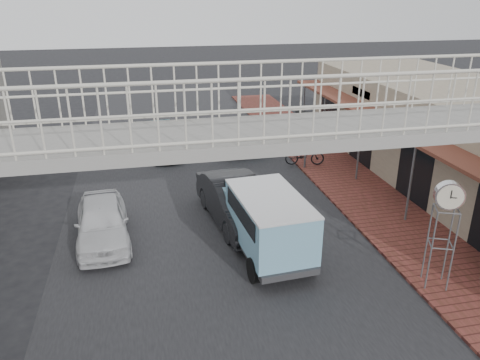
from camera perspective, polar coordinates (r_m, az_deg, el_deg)
name	(u,v)px	position (r m, az deg, el deg)	size (l,w,h in m)	color
ground	(219,258)	(14.63, -2.58, -9.54)	(120.00, 120.00, 0.00)	black
road_strip	(219,258)	(14.62, -2.58, -9.52)	(10.00, 60.00, 0.01)	black
sidewalk	(369,199)	(19.09, 15.41, -2.28)	(3.00, 40.00, 0.10)	brown
shophouse_row	(461,137)	(21.59, 25.38, 4.73)	(7.20, 18.00, 4.00)	gray
footbridge	(250,226)	(9.64, 1.20, -5.63)	(16.40, 2.40, 6.34)	gray
white_hatchback	(102,222)	(15.90, -16.46, -4.88)	(1.65, 4.10, 1.40)	silver
dark_sedan	(236,201)	(16.43, -0.45, -2.63)	(1.68, 4.83, 1.59)	black
angkot_curb	(229,131)	(25.02, -1.40, 6.00)	(2.46, 5.34, 1.48)	#73BBC7
angkot_far	(163,141)	(23.95, -9.34, 4.66)	(1.73, 4.26, 1.23)	#6FB6C1
angkot_van	(267,216)	(14.28, 3.32, -4.43)	(2.19, 4.30, 2.05)	black
motorcycle_near	(305,155)	(21.97, 7.89, 3.04)	(0.64, 1.82, 0.96)	black
motorcycle_far	(283,135)	(24.99, 5.30, 5.50)	(0.45, 1.58, 0.95)	black
street_clock	(448,201)	(13.20, 24.06, -2.30)	(0.79, 0.76, 3.06)	#59595B
arrow_sign	(322,122)	(21.08, 9.99, 6.98)	(1.64, 1.12, 2.72)	#59595B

